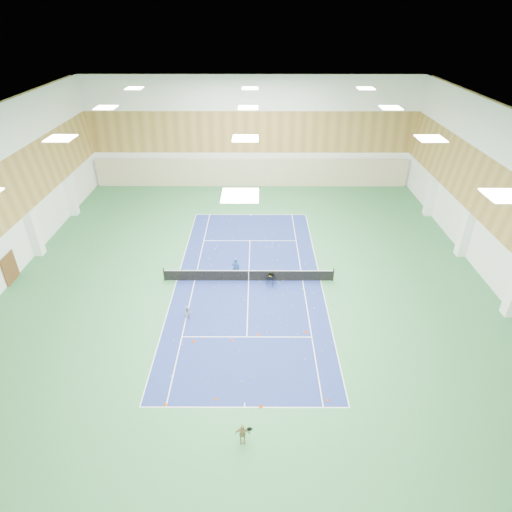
# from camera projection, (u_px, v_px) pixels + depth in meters

# --- Properties ---
(ground) EXTENTS (40.00, 40.00, 0.00)m
(ground) POSITION_uv_depth(u_px,v_px,m) (249.00, 281.00, 32.55)
(ground) COLOR #2F6E3E
(ground) RESTS_ON ground
(room_shell) EXTENTS (36.00, 40.00, 12.00)m
(room_shell) POSITION_uv_depth(u_px,v_px,m) (248.00, 209.00, 29.50)
(room_shell) COLOR white
(room_shell) RESTS_ON ground
(wood_cladding) EXTENTS (36.00, 40.00, 8.00)m
(wood_cladding) POSITION_uv_depth(u_px,v_px,m) (248.00, 181.00, 28.49)
(wood_cladding) COLOR #A0793B
(wood_cladding) RESTS_ON room_shell
(ceiling_light_grid) EXTENTS (21.40, 25.40, 0.06)m
(ceiling_light_grid) POSITION_uv_depth(u_px,v_px,m) (247.00, 121.00, 26.50)
(ceiling_light_grid) COLOR white
(ceiling_light_grid) RESTS_ON room_shell
(court_surface) EXTENTS (10.97, 23.77, 0.01)m
(court_surface) POSITION_uv_depth(u_px,v_px,m) (249.00, 281.00, 32.55)
(court_surface) COLOR navy
(court_surface) RESTS_ON ground
(tennis_balls_scatter) EXTENTS (10.57, 22.77, 0.07)m
(tennis_balls_scatter) POSITION_uv_depth(u_px,v_px,m) (249.00, 280.00, 32.52)
(tennis_balls_scatter) COLOR #AFCE23
(tennis_balls_scatter) RESTS_ON ground
(tennis_net) EXTENTS (12.80, 0.10, 1.10)m
(tennis_net) POSITION_uv_depth(u_px,v_px,m) (249.00, 275.00, 32.27)
(tennis_net) COLOR black
(tennis_net) RESTS_ON ground
(back_curtain) EXTENTS (35.40, 0.16, 3.20)m
(back_curtain) POSITION_uv_depth(u_px,v_px,m) (252.00, 173.00, 48.75)
(back_curtain) COLOR #C6B793
(back_curtain) RESTS_ON ground
(door_left_b) EXTENTS (0.08, 1.80, 2.20)m
(door_left_b) POSITION_uv_depth(u_px,v_px,m) (10.00, 268.00, 32.04)
(door_left_b) COLOR #593319
(door_left_b) RESTS_ON ground
(coach) EXTENTS (0.64, 0.45, 1.64)m
(coach) POSITION_uv_depth(u_px,v_px,m) (236.00, 267.00, 32.65)
(coach) COLOR navy
(coach) RESTS_ON ground
(child_court) EXTENTS (0.52, 0.42, 0.99)m
(child_court) POSITION_uv_depth(u_px,v_px,m) (188.00, 313.00, 28.37)
(child_court) COLOR gray
(child_court) RESTS_ON ground
(child_apron) EXTENTS (0.71, 0.32, 1.19)m
(child_apron) POSITION_uv_depth(u_px,v_px,m) (242.00, 434.00, 20.26)
(child_apron) COLOR #9D8C59
(child_apron) RESTS_ON ground
(ball_cart) EXTENTS (0.68, 0.68, 0.95)m
(ball_cart) POSITION_uv_depth(u_px,v_px,m) (271.00, 280.00, 31.79)
(ball_cart) COLOR black
(ball_cart) RESTS_ON ground
(cone_svc_a) EXTENTS (0.22, 0.22, 0.24)m
(cone_svc_a) POSITION_uv_depth(u_px,v_px,m) (194.00, 340.00, 26.58)
(cone_svc_a) COLOR #FF550D
(cone_svc_a) RESTS_ON ground
(cone_svc_b) EXTENTS (0.18, 0.18, 0.20)m
(cone_svc_b) POSITION_uv_depth(u_px,v_px,m) (231.00, 340.00, 26.68)
(cone_svc_b) COLOR #FF5B0D
(cone_svc_b) RESTS_ON ground
(cone_svc_c) EXTENTS (0.21, 0.21, 0.23)m
(cone_svc_c) POSITION_uv_depth(u_px,v_px,m) (258.00, 334.00, 27.15)
(cone_svc_c) COLOR #EC590C
(cone_svc_c) RESTS_ON ground
(cone_svc_d) EXTENTS (0.22, 0.22, 0.24)m
(cone_svc_d) POSITION_uv_depth(u_px,v_px,m) (305.00, 331.00, 27.35)
(cone_svc_d) COLOR #E74C0C
(cone_svc_d) RESTS_ON ground
(cone_base_a) EXTENTS (0.22, 0.22, 0.24)m
(cone_base_a) POSITION_uv_depth(u_px,v_px,m) (165.00, 404.00, 22.38)
(cone_base_a) COLOR #E5540C
(cone_base_a) RESTS_ON ground
(cone_base_b) EXTENTS (0.19, 0.19, 0.21)m
(cone_base_b) POSITION_uv_depth(u_px,v_px,m) (216.00, 398.00, 22.71)
(cone_base_b) COLOR orange
(cone_base_b) RESTS_ON ground
(cone_base_c) EXTENTS (0.23, 0.23, 0.25)m
(cone_base_c) POSITION_uv_depth(u_px,v_px,m) (261.00, 405.00, 22.28)
(cone_base_c) COLOR #EF400C
(cone_base_c) RESTS_ON ground
(cone_base_d) EXTENTS (0.17, 0.17, 0.19)m
(cone_base_d) POSITION_uv_depth(u_px,v_px,m) (328.00, 399.00, 22.66)
(cone_base_d) COLOR #FE5A0D
(cone_base_d) RESTS_ON ground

